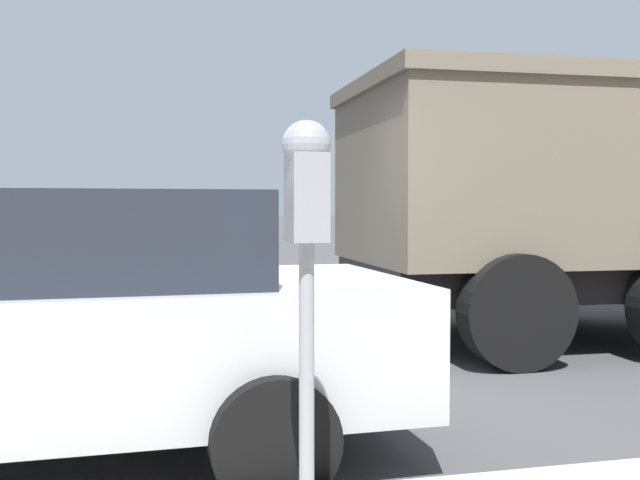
% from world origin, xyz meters
% --- Properties ---
extents(ground_plane, '(220.00, 220.00, 0.00)m').
position_xyz_m(ground_plane, '(0.00, 0.00, 0.00)').
color(ground_plane, '#424244').
extents(parking_meter, '(0.21, 0.19, 1.64)m').
position_xyz_m(parking_meter, '(-2.70, -0.06, 1.40)').
color(parking_meter, gray).
rests_on(parking_meter, sidewalk).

